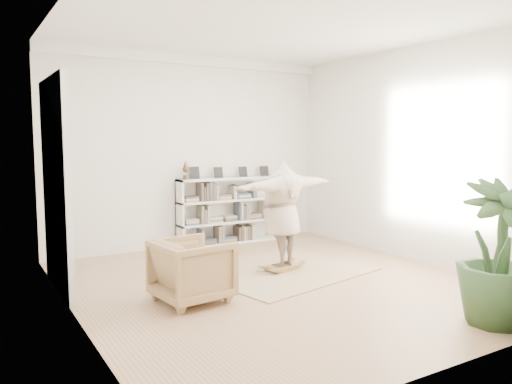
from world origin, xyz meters
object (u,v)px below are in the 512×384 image
houseplant (499,253)px  bookshelf (231,211)px  person (282,211)px  rocker_board (282,267)px  armchair (192,270)px

houseplant → bookshelf: bearing=95.1°
person → bookshelf: bearing=-109.9°
person → houseplant: bearing=92.9°
bookshelf → rocker_board: 2.39m
houseplant → armchair: bearing=136.5°
bookshelf → rocker_board: bookshelf is taller
bookshelf → armchair: (-2.10, -2.92, -0.24)m
bookshelf → armchair: bookshelf is taller
person → houseplant: 3.17m
armchair → rocker_board: armchair is taller
rocker_board → person: bearing=-11.8°
armchair → bookshelf: bearing=-42.2°
rocker_board → houseplant: bearing=-87.1°
person → houseplant: person is taller
armchair → houseplant: houseplant is taller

